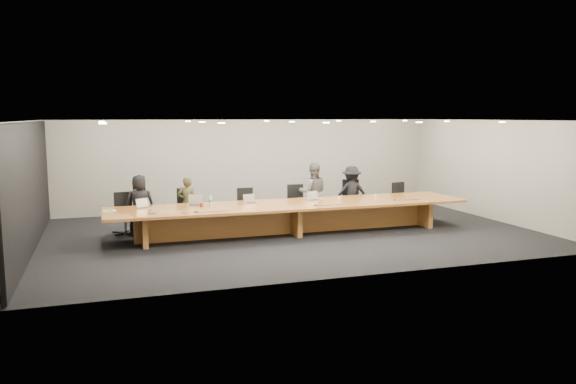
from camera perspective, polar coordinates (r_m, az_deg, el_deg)
name	(u,v)px	position (r m, az deg, el deg)	size (l,w,h in m)	color
ground	(292,233)	(14.08, 0.39, -4.19)	(12.00, 12.00, 0.00)	black
back_wall	(251,164)	(17.68, -3.80, 2.81)	(12.00, 0.02, 2.80)	beige
left_wall_panel	(29,188)	(13.22, -24.79, 0.35)	(0.08, 7.84, 2.74)	black
conference_table	(292,213)	(13.98, 0.39, -2.10)	(9.00, 1.80, 0.75)	brown
chair_far_left	(125,213)	(14.45, -16.24, -2.07)	(0.54, 0.54, 1.05)	black
chair_left	(186,209)	(14.65, -10.32, -1.71)	(0.55, 0.55, 1.08)	black
chair_mid_left	(247,207)	(14.97, -4.21, -1.51)	(0.52, 0.52, 1.02)	black
chair_mid_right	(297,204)	(15.35, 0.94, -1.18)	(0.54, 0.54, 1.06)	black
chair_right	(351,199)	(16.01, 6.42, -0.73)	(0.58, 0.58, 1.14)	black
chair_far_right	(402,199)	(16.60, 11.53, -0.74)	(0.52, 0.52, 1.02)	black
person_a	(140,204)	(14.47, -14.81, -1.17)	(0.72, 0.47, 1.47)	black
person_b	(188,203)	(14.53, -10.17, -1.15)	(0.51, 0.33, 1.39)	#33311C
person_c	(313,192)	(15.45, 2.56, -0.05)	(0.80, 0.62, 1.64)	#4F5052
person_d	(351,193)	(15.93, 6.46, -0.09)	(0.98, 0.56, 1.51)	black
laptop_a	(144,203)	(13.63, -14.40, -1.13)	(0.30, 0.21, 0.23)	#C2AF94
laptop_b	(195,200)	(13.78, -9.47, -0.82)	(0.34, 0.25, 0.27)	tan
laptop_c	(251,199)	(13.96, -3.82, -0.70)	(0.30, 0.22, 0.23)	tan
laptop_d	(315,196)	(14.45, 2.74, -0.39)	(0.31, 0.22, 0.24)	beige
water_bottle	(210,201)	(13.66, -7.89, -0.91)	(0.08, 0.08, 0.24)	#B1C2BC
amber_mug	(202,205)	(13.56, -8.77, -1.31)	(0.08, 0.08, 0.10)	maroon
paper_cup_near	(339,198)	(14.58, 5.17, -0.66)	(0.07, 0.07, 0.08)	white
paper_cup_far	(376,196)	(15.08, 8.88, -0.43)	(0.07, 0.07, 0.09)	silver
notepad	(109,211)	(13.46, -17.68, -1.83)	(0.28, 0.22, 0.02)	silver
lime_gadget	(110,210)	(13.45, -17.66, -1.74)	(0.16, 0.09, 0.02)	#5CAD2E
av_box	(153,213)	(12.85, -13.54, -2.08)	(0.20, 0.15, 0.03)	#9E9DA2
mic_left	(196,212)	(12.83, -9.31, -1.98)	(0.12, 0.12, 0.03)	black
mic_center	(316,205)	(13.61, 2.82, -1.34)	(0.11, 0.11, 0.03)	black
mic_right	(395,200)	(14.74, 10.77, -0.78)	(0.11, 0.11, 0.03)	black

